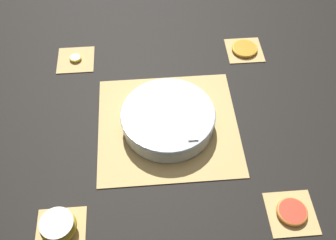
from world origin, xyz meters
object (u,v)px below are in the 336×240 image
at_px(apple_half, 58,226).
at_px(fruit_salad_bowl, 168,118).
at_px(grapefruit_slice, 292,212).
at_px(orange_slice_whole, 245,48).
at_px(banana_coin_single, 75,58).

bearing_deg(apple_half, fruit_salad_bowl, 46.07).
height_order(apple_half, grapefruit_slice, apple_half).
bearing_deg(apple_half, grapefruit_slice, 0.00).
xyz_separation_m(fruit_salad_bowl, orange_slice_whole, (0.29, 0.30, -0.03)).
distance_m(banana_coin_single, grapefruit_slice, 0.83).
distance_m(apple_half, orange_slice_whole, 0.83).
distance_m(apple_half, grapefruit_slice, 0.58).
distance_m(fruit_salad_bowl, orange_slice_whole, 0.42).
xyz_separation_m(orange_slice_whole, banana_coin_single, (-0.58, 0.00, -0.00)).
xyz_separation_m(apple_half, banana_coin_single, (0.00, 0.60, -0.02)).
distance_m(fruit_salad_bowl, banana_coin_single, 0.42).
bearing_deg(fruit_salad_bowl, apple_half, -133.93).
height_order(apple_half, orange_slice_whole, apple_half).
relative_size(apple_half, orange_slice_whole, 1.00).
relative_size(orange_slice_whole, banana_coin_single, 2.22).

